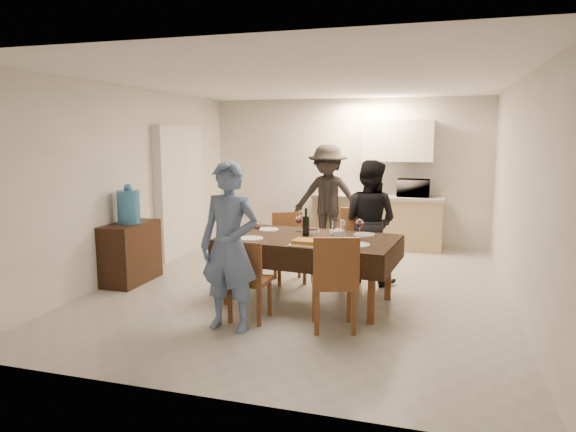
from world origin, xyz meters
name	(u,v)px	position (x,y,z in m)	size (l,w,h in m)	color
floor	(306,286)	(0.00, 0.00, 0.00)	(5.00, 6.00, 0.02)	#9FA09B
ceiling	(307,81)	(0.00, 0.00, 2.60)	(5.00, 6.00, 0.02)	white
wall_back	(347,171)	(0.00, 3.00, 1.30)	(5.00, 0.02, 2.60)	silver
wall_front	(201,226)	(0.00, -3.00, 1.30)	(5.00, 0.02, 2.60)	silver
wall_left	(134,182)	(-2.50, 0.00, 1.30)	(0.02, 6.00, 2.60)	silver
wall_right	(520,193)	(2.50, 0.00, 1.30)	(0.02, 6.00, 2.60)	silver
stub_partition	(180,191)	(-2.42, 1.20, 1.05)	(0.15, 1.40, 2.10)	silver
kitchen_base_cabinet	(377,223)	(0.60, 2.68, 0.43)	(2.20, 0.60, 0.86)	tan
kitchen_worktop	(378,197)	(0.60, 2.68, 0.89)	(2.24, 0.64, 0.05)	#A0A19D
upper_cabinet	(398,141)	(0.90, 2.82, 1.85)	(1.20, 0.34, 0.70)	white
dining_table	(309,240)	(0.19, -0.61, 0.74)	(2.09, 1.35, 0.78)	black
chair_near_left	(247,272)	(-0.26, -1.44, 0.54)	(0.41, 0.41, 0.47)	brown
chair_near_right	(332,273)	(0.64, -1.45, 0.60)	(0.56, 0.57, 0.53)	brown
chair_far_left	(288,242)	(-0.26, 0.05, 0.56)	(0.56, 0.58, 0.49)	brown
chair_far_right	(356,242)	(0.64, 0.05, 0.62)	(0.52, 0.52, 0.54)	brown
console	(131,253)	(-2.28, -0.47, 0.40)	(0.43, 0.86, 0.80)	black
water_jug	(129,207)	(-2.28, -0.47, 1.02)	(0.29, 0.29, 0.44)	teal
wine_bottle	(306,222)	(0.14, -0.56, 0.94)	(0.08, 0.08, 0.33)	black
water_pitcher	(338,230)	(0.54, -0.66, 0.89)	(0.14, 0.14, 0.22)	white
savoury_tart	(309,242)	(0.29, -0.99, 0.80)	(0.39, 0.30, 0.05)	#BA7B36
salad_bowl	(337,233)	(0.49, -0.43, 0.81)	(0.18, 0.18, 0.07)	white
mushroom_dish	(311,231)	(0.14, -0.33, 0.79)	(0.21, 0.21, 0.04)	white
wine_glass_a	(257,230)	(-0.36, -0.86, 0.87)	(0.09, 0.09, 0.19)	white
wine_glass_b	(360,227)	(0.74, -0.36, 0.88)	(0.09, 0.09, 0.20)	white
wine_glass_c	(299,223)	(-0.01, -0.31, 0.88)	(0.09, 0.09, 0.21)	white
plate_near_left	(251,239)	(-0.41, -0.91, 0.78)	(0.27, 0.27, 0.02)	white
plate_near_right	(356,245)	(0.79, -0.91, 0.78)	(0.29, 0.29, 0.02)	white
plate_far_left	(268,229)	(-0.41, -0.31, 0.78)	(0.26, 0.26, 0.02)	white
plate_far_right	(364,235)	(0.79, -0.31, 0.78)	(0.25, 0.25, 0.01)	white
microwave	(413,188)	(1.20, 2.68, 1.06)	(0.53, 0.36, 0.30)	white
person_near	(229,247)	(-0.36, -1.66, 0.85)	(0.62, 0.41, 1.70)	#556E9C
person_far	(369,222)	(0.74, 0.44, 0.81)	(0.79, 0.62, 1.63)	black
person_kitchen	(327,198)	(-0.20, 2.23, 0.90)	(1.16, 0.67, 1.79)	black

